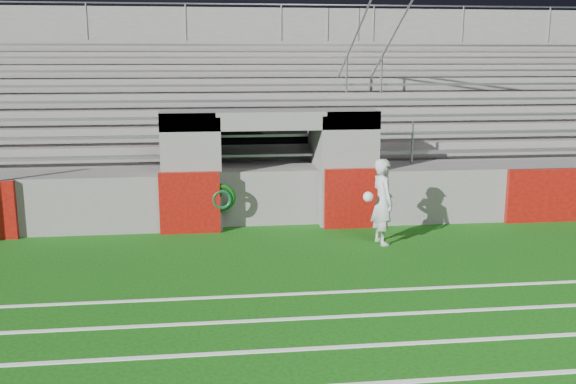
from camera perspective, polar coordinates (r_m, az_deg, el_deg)
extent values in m
plane|color=#10490C|center=(11.42, 0.09, -7.29)|extent=(90.00, 90.00, 0.00)
cube|color=white|center=(8.67, 2.58, -13.71)|extent=(28.00, 0.09, 0.01)
cube|color=white|center=(9.57, 1.58, -11.15)|extent=(28.00, 0.09, 0.01)
cube|color=white|center=(10.49, 0.77, -9.03)|extent=(28.00, 0.09, 0.01)
cube|color=#625F5D|center=(14.43, -8.74, 1.96)|extent=(1.20, 1.00, 2.60)
cube|color=#625F5D|center=(14.75, 5.39, 2.26)|extent=(1.20, 1.00, 2.60)
cube|color=black|center=(16.16, -2.16, 2.96)|extent=(2.60, 0.20, 2.50)
cube|color=#625F5D|center=(15.02, -6.18, 2.22)|extent=(0.10, 2.20, 2.50)
cube|color=#625F5D|center=(15.22, 2.51, 2.41)|extent=(0.10, 2.20, 2.50)
cube|color=#625F5D|center=(14.33, -1.62, 6.47)|extent=(4.80, 1.00, 0.40)
cube|color=#625F5D|center=(18.29, -2.72, 3.69)|extent=(26.00, 8.00, 0.20)
cube|color=#625F5D|center=(18.39, -2.70, 1.76)|extent=(26.00, 8.00, 1.05)
cube|color=#630C08|center=(14.00, -8.72, -0.95)|extent=(1.30, 0.15, 1.35)
cube|color=#630C08|center=(14.34, 5.81, -0.57)|extent=(1.30, 0.15, 1.35)
cube|color=#630C08|center=(16.04, 22.42, -0.27)|extent=(2.20, 0.15, 1.25)
cube|color=gray|center=(15.36, -1.92, 3.33)|extent=(23.00, 0.28, 0.06)
cube|color=#625F5D|center=(16.20, -2.19, 3.67)|extent=(24.00, 0.75, 0.38)
cube|color=gray|center=(16.05, -2.17, 5.07)|extent=(23.00, 0.28, 0.06)
cube|color=#625F5D|center=(16.92, -2.40, 4.66)|extent=(24.00, 0.75, 0.76)
cube|color=gray|center=(16.76, -2.39, 6.66)|extent=(23.00, 0.28, 0.06)
cube|color=#625F5D|center=(17.64, -2.60, 5.58)|extent=(24.00, 0.75, 1.14)
cube|color=gray|center=(17.47, -2.60, 8.12)|extent=(23.00, 0.28, 0.06)
cube|color=#625F5D|center=(18.36, -2.79, 6.42)|extent=(24.00, 0.75, 1.52)
cube|color=gray|center=(18.20, -2.80, 9.46)|extent=(23.00, 0.28, 0.06)
cube|color=#625F5D|center=(19.09, -2.96, 7.20)|extent=(24.00, 0.75, 1.90)
cube|color=gray|center=(18.93, -2.98, 10.71)|extent=(23.00, 0.28, 0.06)
cube|color=#625F5D|center=(19.83, -3.12, 7.92)|extent=(24.00, 0.75, 2.28)
cube|color=gray|center=(19.68, -3.14, 11.85)|extent=(23.00, 0.28, 0.06)
cube|color=#625F5D|center=(20.56, -3.27, 8.59)|extent=(24.00, 0.75, 2.66)
cube|color=gray|center=(20.43, -3.30, 12.92)|extent=(23.00, 0.28, 0.06)
cube|color=#625F5D|center=(21.23, -3.39, 8.87)|extent=(26.00, 0.60, 5.29)
cylinder|color=#A5A8AD|center=(15.47, 7.45, 4.35)|extent=(0.05, 0.05, 1.00)
cylinder|color=#A5A8AD|center=(18.27, 5.23, 10.32)|extent=(0.05, 0.05, 1.00)
cylinder|color=#A5A8AD|center=(21.23, 3.57, 14.66)|extent=(0.05, 0.05, 1.00)
cylinder|color=#A5A8AD|center=(18.26, 5.26, 11.89)|extent=(0.05, 6.02, 3.08)
cylinder|color=#A5A8AD|center=(15.75, 10.99, 4.36)|extent=(0.05, 0.05, 1.00)
cylinder|color=#A5A8AD|center=(18.50, 8.31, 10.26)|extent=(0.05, 0.05, 1.00)
cylinder|color=#A5A8AD|center=(21.43, 6.29, 14.58)|extent=(0.05, 0.05, 1.00)
cylinder|color=#A5A8AD|center=(18.50, 8.36, 11.81)|extent=(0.05, 6.02, 3.08)
cylinder|color=#A5A8AD|center=(21.21, -17.46, 14.29)|extent=(0.05, 0.05, 1.10)
cylinder|color=#A5A8AD|center=(20.90, -9.08, 14.72)|extent=(0.05, 0.05, 1.10)
cylinder|color=#A5A8AD|center=(21.02, -0.59, 14.84)|extent=(0.05, 0.05, 1.10)
cylinder|color=#A5A8AD|center=(21.55, 7.63, 14.67)|extent=(0.05, 0.05, 1.10)
cylinder|color=#A5A8AD|center=(22.48, 15.29, 14.24)|extent=(0.05, 0.05, 1.10)
cylinder|color=#A5A8AD|center=(23.76, 22.20, 13.65)|extent=(0.05, 0.05, 1.10)
cylinder|color=#A5A8AD|center=(20.97, -3.43, 16.34)|extent=(24.00, 0.05, 0.05)
imported|color=#AFB5B9|center=(13.15, 8.40, -0.85)|extent=(0.53, 0.71, 1.76)
sphere|color=white|center=(12.86, 7.13, -0.42)|extent=(0.20, 0.20, 0.20)
torus|color=#0D430F|center=(13.98, -5.88, -0.48)|extent=(0.60, 0.11, 0.60)
torus|color=#0B3B1B|center=(13.94, -5.88, -0.68)|extent=(0.45, 0.09, 0.45)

